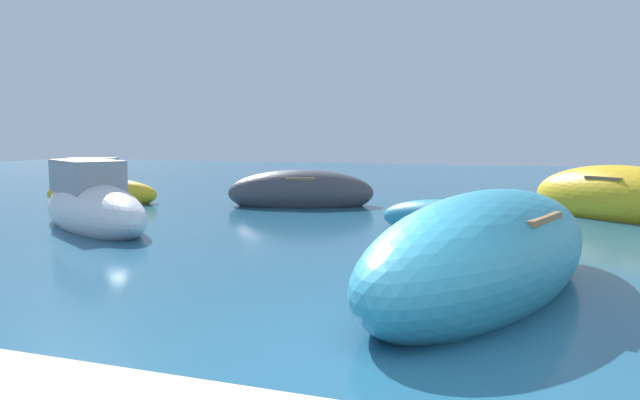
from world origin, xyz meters
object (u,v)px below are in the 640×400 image
Objects in this scene: moored_boat_1 at (487,257)px; moored_boat_2 at (100,191)px; moored_boat_0 at (619,199)px; moored_boat_3 at (93,206)px; moored_boat_6 at (301,193)px; moored_boat_5 at (446,220)px.

moored_boat_2 reaches higher than moored_boat_1.
moored_boat_0 is at bearing -179.49° from moored_boat_1.
moored_boat_3 is 6.54m from moored_boat_6.
moored_boat_2 is 11.40m from moored_boat_5.
moored_boat_2 is at bearing 45.01° from moored_boat_0.
moored_boat_5 is at bearing -54.91° from moored_boat_6.
moored_boat_1 is (-2.63, -9.27, 0.01)m from moored_boat_0.
moored_boat_1 is at bearing 112.45° from moored_boat_0.
moored_boat_3 reaches higher than moored_boat_5.
moored_boat_2 is 5.53m from moored_boat_3.
moored_boat_3 is at bearing -92.29° from moored_boat_1.
moored_boat_6 is at bearing -128.72° from moored_boat_1.
moored_boat_6 is (2.93, 5.84, -0.11)m from moored_boat_3.
moored_boat_2 is at bearing -104.47° from moored_boat_1.
moored_boat_0 reaches higher than moored_boat_6.
moored_boat_3 reaches higher than moored_boat_2.
moored_boat_0 is 9.63m from moored_boat_1.
moored_boat_0 reaches higher than moored_boat_5.
moored_boat_5 is at bearing 48.91° from moored_boat_3.
moored_boat_2 is at bearing -177.65° from moored_boat_5.
moored_boat_5 is (7.85, 2.32, -0.25)m from moored_boat_3.
moored_boat_3 reaches higher than moored_boat_1.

